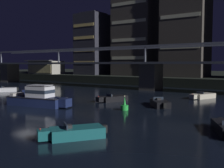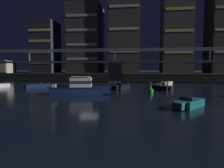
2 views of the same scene
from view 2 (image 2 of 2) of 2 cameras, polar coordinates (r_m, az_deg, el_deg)
name	(u,v)px [view 2 (image 2 of 2)]	position (r m, az deg, el deg)	size (l,w,h in m)	color
ground_plane	(89,98)	(28.60, -6.31, -3.92)	(400.00, 400.00, 0.00)	black
far_riverbank	(126,74)	(108.33, 3.82, 2.85)	(240.00, 80.00, 2.20)	black
river_bridge	(116,66)	(60.45, 1.00, 4.90)	(104.98, 6.40, 9.38)	#4C4944
tower_west_low	(45,47)	(85.59, -17.64, 9.51)	(8.80, 10.28, 19.87)	#282833
tower_west_tall	(86,39)	(84.05, -7.04, 11.96)	(12.10, 14.07, 26.21)	#423D38
tower_central	(125,20)	(79.93, 3.54, 16.94)	(11.03, 10.02, 38.75)	#423D38
tower_east_tall	(176,23)	(83.15, 17.01, 15.50)	(10.16, 13.50, 36.59)	#423D38
tower_east_low	(222,21)	(86.63, 27.63, 14.82)	(8.81, 11.94, 36.83)	#38332D
cabin_cruiser_near_left	(79,88)	(32.96, -8.87, -0.99)	(9.35, 3.93, 2.79)	#19234C
speedboat_near_center	(188,103)	(23.46, 20.06, -4.99)	(3.95, 4.71, 1.16)	#196066
speedboat_mid_left	(167,83)	(52.02, 14.61, 0.20)	(3.20, 5.04, 1.16)	beige
speedboat_mid_center	(121,87)	(40.88, 2.43, -0.79)	(3.19, 5.04, 1.16)	black
speedboat_mid_right	(37,86)	(45.95, -19.71, -0.46)	(4.77, 3.85, 1.16)	#19234C
speedboat_far_left	(161,88)	(40.49, 13.28, -0.95)	(4.10, 4.62, 1.16)	black
channel_buoy	(151,90)	(35.29, 10.45, -1.59)	(0.90, 0.90, 1.76)	green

